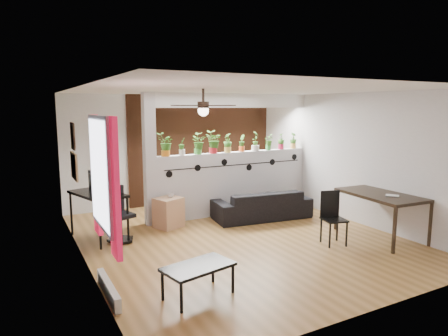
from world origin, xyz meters
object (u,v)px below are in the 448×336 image
potted_plant_6 (255,140)px  dining_table (381,198)px  potted_plant_0 (165,144)px  cup (171,195)px  potted_plant_2 (198,143)px  potted_plant_8 (281,141)px  potted_plant_7 (268,142)px  potted_plant_3 (213,141)px  cube_shelf (169,213)px  coffee_table (198,269)px  ceiling_fan (203,107)px  potted_plant_4 (228,142)px  sofa (262,205)px  folding_chair (332,213)px  computer_desk (98,197)px  potted_plant_5 (242,143)px  potted_plant_1 (182,146)px  office_chair (118,218)px  potted_plant_9 (293,140)px

potted_plant_6 → dining_table: potted_plant_6 is taller
potted_plant_0 → cup: size_ratio=3.83×
potted_plant_2 → potted_plant_8: 2.11m
potted_plant_2 → potted_plant_6: (1.40, -0.00, 0.01)m
potted_plant_6 → potted_plant_7: 0.36m
potted_plant_3 → dining_table: (1.98, -2.71, -0.88)m
cube_shelf → coffee_table: (-0.69, -2.89, 0.07)m
ceiling_fan → cup: size_ratio=9.81×
potted_plant_4 → potted_plant_8: bearing=-0.0°
sofa → folding_chair: 1.88m
computer_desk → potted_plant_5: bearing=7.0°
potted_plant_3 → potted_plant_4: 0.35m
potted_plant_8 → potted_plant_1: bearing=180.0°
potted_plant_1 → computer_desk: bearing=-167.6°
dining_table → coffee_table: dining_table is taller
potted_plant_0 → coffee_table: size_ratio=0.49×
potted_plant_3 → coffee_table: bearing=-119.6°
sofa → cube_shelf: bearing=-2.2°
office_chair → potted_plant_1: bearing=25.3°
potted_plant_8 → folding_chair: potted_plant_8 is taller
potted_plant_9 → coffee_table: potted_plant_9 is taller
potted_plant_2 → potted_plant_3: size_ratio=0.93×
potted_plant_2 → cup: size_ratio=3.63×
potted_plant_8 → cube_shelf: (-2.90, -0.34, -1.26)m
potted_plant_2 → cube_shelf: bearing=-156.8°
potted_plant_2 → dining_table: bearing=-49.3°
potted_plant_5 → potted_plant_8: size_ratio=0.98×
cup → potted_plant_3: bearing=17.3°
potted_plant_6 → computer_desk: (-3.52, -0.39, -0.85)m
folding_chair → potted_plant_4: bearing=104.4°
potted_plant_0 → cup: potted_plant_0 is taller
potted_plant_6 → sofa: bearing=-110.7°
potted_plant_3 → potted_plant_6: size_ratio=1.02×
ceiling_fan → potted_plant_8: ceiling_fan is taller
potted_plant_9 → potted_plant_6: bearing=-180.0°
cube_shelf → folding_chair: 3.06m
ceiling_fan → cup: (-0.02, 1.46, -1.68)m
dining_table → potted_plant_8: bearing=94.7°
ceiling_fan → potted_plant_5: (1.78, 1.80, -0.77)m
folding_chair → potted_plant_5: bearing=96.7°
potted_plant_4 → potted_plant_2: bearing=-180.0°
potted_plant_8 → computer_desk: size_ratio=0.30×
potted_plant_3 → dining_table: size_ratio=0.31×
potted_plant_1 → potted_plant_9: potted_plant_9 is taller
potted_plant_2 → potted_plant_7: 1.76m
sofa → office_chair: (-3.00, -0.04, 0.13)m
potted_plant_5 → cube_shelf: (-1.85, -0.34, -1.25)m
potted_plant_6 → folding_chair: potted_plant_6 is taller
folding_chair → potted_plant_0: bearing=129.2°
potted_plant_1 → potted_plant_7: 2.11m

